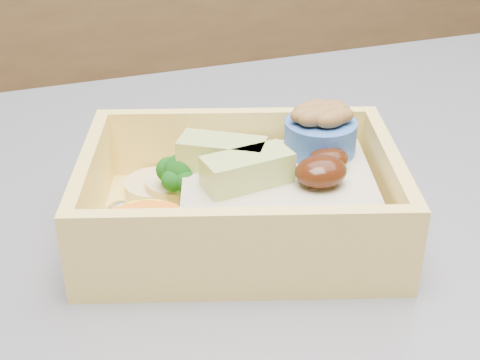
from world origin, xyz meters
name	(u,v)px	position (x,y,z in m)	size (l,w,h in m)	color
bento_box	(250,195)	(0.02, 0.02, 0.94)	(0.22, 0.19, 0.07)	#FFDA69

